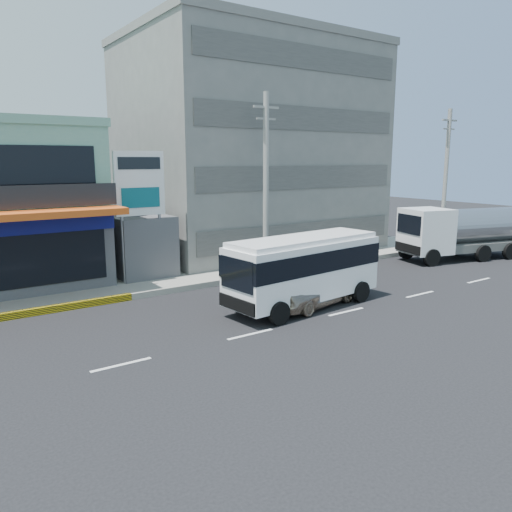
{
  "coord_description": "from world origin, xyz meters",
  "views": [
    {
      "loc": [
        -9.97,
        -14.85,
        6.49
      ],
      "look_at": [
        2.55,
        3.33,
        2.2
      ],
      "focal_mm": 35.0,
      "sensor_mm": 36.0,
      "label": 1
    }
  ],
  "objects_px": {
    "concrete_building": "(249,152)",
    "utility_pole_near": "(266,184)",
    "billboard": "(140,191)",
    "minibus": "(304,265)",
    "tanker_truck": "(459,232)",
    "satellite_dish": "(137,214)",
    "sedan": "(312,288)",
    "utility_pole_far": "(445,178)"
  },
  "relations": [
    {
      "from": "concrete_building",
      "to": "utility_pole_near",
      "type": "bearing_deg",
      "value": -117.76
    },
    {
      "from": "billboard",
      "to": "utility_pole_near",
      "type": "relative_size",
      "value": 0.69
    },
    {
      "from": "billboard",
      "to": "minibus",
      "type": "relative_size",
      "value": 0.89
    },
    {
      "from": "tanker_truck",
      "to": "concrete_building",
      "type": "bearing_deg",
      "value": 130.9
    },
    {
      "from": "utility_pole_near",
      "to": "tanker_truck",
      "type": "bearing_deg",
      "value": -13.38
    },
    {
      "from": "minibus",
      "to": "tanker_truck",
      "type": "xyz_separation_m",
      "value": [
        15.33,
        2.53,
        -0.04
      ]
    },
    {
      "from": "satellite_dish",
      "to": "sedan",
      "type": "distance_m",
      "value": 10.79
    },
    {
      "from": "utility_pole_far",
      "to": "utility_pole_near",
      "type": "bearing_deg",
      "value": 180.0
    },
    {
      "from": "satellite_dish",
      "to": "utility_pole_far",
      "type": "xyz_separation_m",
      "value": [
        22.0,
        -3.6,
        1.57
      ]
    },
    {
      "from": "concrete_building",
      "to": "satellite_dish",
      "type": "distance_m",
      "value": 11.3
    },
    {
      "from": "minibus",
      "to": "tanker_truck",
      "type": "distance_m",
      "value": 15.54
    },
    {
      "from": "sedan",
      "to": "tanker_truck",
      "type": "xyz_separation_m",
      "value": [
        15.02,
        2.73,
        1.01
      ]
    },
    {
      "from": "billboard",
      "to": "utility_pole_far",
      "type": "bearing_deg",
      "value": -4.57
    },
    {
      "from": "utility_pole_far",
      "to": "tanker_truck",
      "type": "bearing_deg",
      "value": -130.08
    },
    {
      "from": "concrete_building",
      "to": "sedan",
      "type": "distance_m",
      "value": 15.89
    },
    {
      "from": "concrete_building",
      "to": "billboard",
      "type": "relative_size",
      "value": 2.32
    },
    {
      "from": "satellite_dish",
      "to": "minibus",
      "type": "bearing_deg",
      "value": -66.73
    },
    {
      "from": "minibus",
      "to": "sedan",
      "type": "height_order",
      "value": "minibus"
    },
    {
      "from": "concrete_building",
      "to": "utility_pole_far",
      "type": "height_order",
      "value": "concrete_building"
    },
    {
      "from": "sedan",
      "to": "tanker_truck",
      "type": "relative_size",
      "value": 0.54
    },
    {
      "from": "minibus",
      "to": "tanker_truck",
      "type": "height_order",
      "value": "tanker_truck"
    },
    {
      "from": "billboard",
      "to": "minibus",
      "type": "distance_m",
      "value": 9.26
    },
    {
      "from": "utility_pole_far",
      "to": "minibus",
      "type": "height_order",
      "value": "utility_pole_far"
    },
    {
      "from": "utility_pole_far",
      "to": "concrete_building",
      "type": "bearing_deg",
      "value": 147.65
    },
    {
      "from": "concrete_building",
      "to": "utility_pole_near",
      "type": "height_order",
      "value": "concrete_building"
    },
    {
      "from": "concrete_building",
      "to": "billboard",
      "type": "xyz_separation_m",
      "value": [
        -10.5,
        -5.8,
        -2.07
      ]
    },
    {
      "from": "utility_pole_near",
      "to": "sedan",
      "type": "distance_m",
      "value": 7.5
    },
    {
      "from": "minibus",
      "to": "billboard",
      "type": "bearing_deg",
      "value": 120.96
    },
    {
      "from": "concrete_building",
      "to": "tanker_truck",
      "type": "bearing_deg",
      "value": -49.1
    },
    {
      "from": "utility_pole_far",
      "to": "tanker_truck",
      "type": "height_order",
      "value": "utility_pole_far"
    },
    {
      "from": "billboard",
      "to": "minibus",
      "type": "bearing_deg",
      "value": -59.04
    },
    {
      "from": "utility_pole_near",
      "to": "tanker_truck",
      "type": "distance_m",
      "value": 14.1
    },
    {
      "from": "satellite_dish",
      "to": "utility_pole_near",
      "type": "distance_m",
      "value": 7.17
    },
    {
      "from": "utility_pole_near",
      "to": "utility_pole_far",
      "type": "bearing_deg",
      "value": 0.0
    },
    {
      "from": "billboard",
      "to": "utility_pole_far",
      "type": "relative_size",
      "value": 0.69
    },
    {
      "from": "sedan",
      "to": "satellite_dish",
      "type": "bearing_deg",
      "value": 13.29
    },
    {
      "from": "concrete_building",
      "to": "utility_pole_near",
      "type": "xyz_separation_m",
      "value": [
        -4.0,
        -7.6,
        -1.85
      ]
    },
    {
      "from": "satellite_dish",
      "to": "billboard",
      "type": "bearing_deg",
      "value": -105.52
    },
    {
      "from": "utility_pole_near",
      "to": "utility_pole_far",
      "type": "height_order",
      "value": "same"
    },
    {
      "from": "minibus",
      "to": "concrete_building",
      "type": "bearing_deg",
      "value": 65.72
    },
    {
      "from": "concrete_building",
      "to": "utility_pole_far",
      "type": "distance_m",
      "value": 14.32
    },
    {
      "from": "utility_pole_near",
      "to": "sedan",
      "type": "height_order",
      "value": "utility_pole_near"
    }
  ]
}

